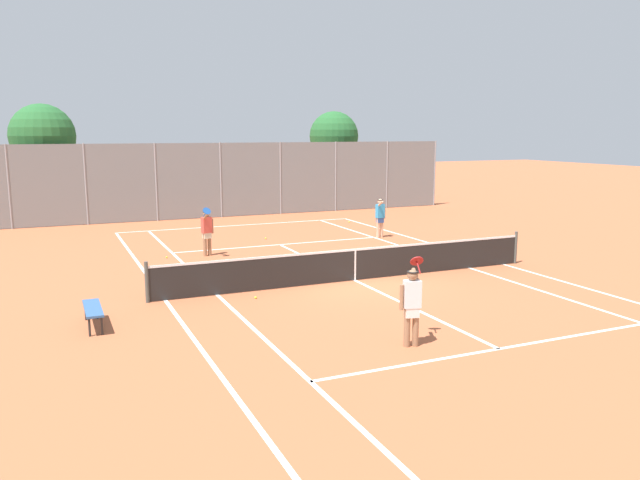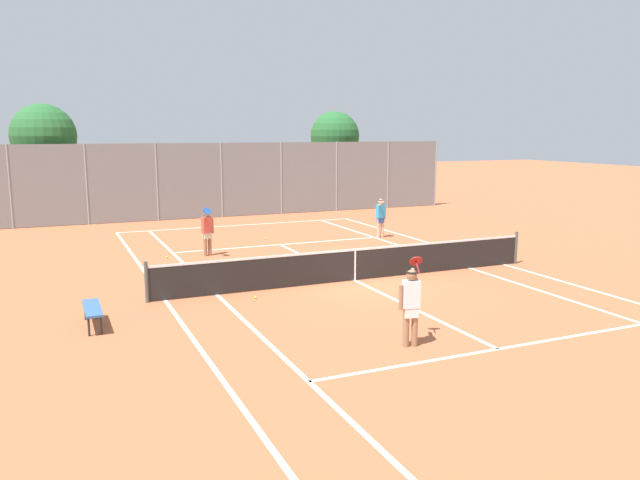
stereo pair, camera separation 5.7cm
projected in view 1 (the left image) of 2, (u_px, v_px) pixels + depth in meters
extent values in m
plane|color=#B25B38|center=(355.00, 280.00, 18.32)|extent=(120.00, 120.00, 0.00)
cube|color=white|center=(239.00, 225.00, 29.05)|extent=(11.00, 0.10, 0.01)
cube|color=white|center=(166.00, 300.00, 16.14)|extent=(0.10, 23.80, 0.01)
cube|color=white|center=(504.00, 264.00, 20.51)|extent=(0.10, 23.80, 0.01)
cube|color=white|center=(217.00, 295.00, 16.68)|extent=(0.10, 23.80, 0.01)
cube|color=white|center=(470.00, 268.00, 19.96)|extent=(0.10, 23.80, 0.01)
cube|color=white|center=(499.00, 349.00, 12.55)|extent=(8.26, 0.10, 0.01)
cube|color=white|center=(280.00, 245.00, 24.09)|extent=(8.26, 0.10, 0.01)
cube|color=white|center=(355.00, 280.00, 18.32)|extent=(0.10, 12.80, 0.01)
cylinder|color=#474C47|center=(147.00, 282.00, 15.86)|extent=(0.10, 0.10, 1.07)
cylinder|color=#474C47|center=(516.00, 248.00, 20.59)|extent=(0.10, 0.10, 1.07)
cube|color=black|center=(355.00, 265.00, 18.24)|extent=(11.90, 0.02, 0.89)
cube|color=white|center=(355.00, 250.00, 18.16)|extent=(11.90, 0.03, 0.06)
cube|color=white|center=(355.00, 266.00, 18.24)|extent=(0.05, 0.03, 0.89)
cylinder|color=#936B4C|center=(407.00, 327.00, 12.63)|extent=(0.13, 0.13, 0.82)
cylinder|color=#936B4C|center=(416.00, 327.00, 12.66)|extent=(0.13, 0.13, 0.82)
cube|color=white|center=(412.00, 311.00, 12.59)|extent=(0.31, 0.24, 0.24)
cube|color=white|center=(412.00, 294.00, 12.53)|extent=(0.38, 0.27, 0.56)
sphere|color=#936B4C|center=(413.00, 275.00, 12.46)|extent=(0.22, 0.22, 0.22)
cylinder|color=black|center=(413.00, 272.00, 12.45)|extent=(0.23, 0.23, 0.02)
cylinder|color=#936B4C|center=(402.00, 297.00, 12.50)|extent=(0.08, 0.08, 0.52)
cylinder|color=#936B4C|center=(416.00, 278.00, 12.63)|extent=(0.18, 0.46, 0.35)
cylinder|color=maroon|center=(419.00, 267.00, 12.88)|extent=(0.09, 0.25, 0.22)
cylinder|color=maroon|center=(417.00, 261.00, 12.98)|extent=(0.32, 0.26, 0.23)
cylinder|color=#936B4C|center=(209.00, 244.00, 21.94)|extent=(0.13, 0.13, 0.82)
cylinder|color=#936B4C|center=(205.00, 245.00, 21.83)|extent=(0.13, 0.13, 0.82)
cube|color=beige|center=(207.00, 235.00, 21.83)|extent=(0.32, 0.25, 0.24)
cube|color=#D84C3F|center=(207.00, 225.00, 21.77)|extent=(0.38, 0.28, 0.56)
sphere|color=#936B4C|center=(206.00, 214.00, 21.70)|extent=(0.22, 0.22, 0.22)
cylinder|color=black|center=(206.00, 212.00, 21.69)|extent=(0.23, 0.23, 0.02)
cylinder|color=#936B4C|center=(212.00, 226.00, 21.92)|extent=(0.08, 0.08, 0.52)
cylinder|color=#936B4C|center=(205.00, 217.00, 21.53)|extent=(0.20, 0.46, 0.35)
cylinder|color=#1E4C99|center=(205.00, 214.00, 21.22)|extent=(0.10, 0.25, 0.22)
cylinder|color=#1E4C99|center=(207.00, 211.00, 21.11)|extent=(0.32, 0.26, 0.23)
cylinder|color=#D8A884|center=(382.00, 227.00, 25.70)|extent=(0.13, 0.13, 0.82)
cylinder|color=#D8A884|center=(378.00, 228.00, 25.62)|extent=(0.13, 0.13, 0.82)
cube|color=#334C8C|center=(380.00, 220.00, 25.60)|extent=(0.29, 0.20, 0.24)
cube|color=#3399D8|center=(380.00, 211.00, 25.54)|extent=(0.36, 0.23, 0.56)
sphere|color=#D8A884|center=(380.00, 202.00, 25.47)|extent=(0.22, 0.22, 0.22)
cylinder|color=black|center=(380.00, 200.00, 25.46)|extent=(0.23, 0.23, 0.02)
cylinder|color=#D8A884|center=(385.00, 212.00, 25.66)|extent=(0.08, 0.08, 0.52)
cylinder|color=#D8A884|center=(380.00, 205.00, 25.31)|extent=(0.12, 0.46, 0.35)
sphere|color=#D1DB33|center=(266.00, 238.00, 25.32)|extent=(0.07, 0.07, 0.07)
sphere|color=#D1DB33|center=(363.00, 268.00, 19.88)|extent=(0.07, 0.07, 0.07)
sphere|color=#D1DB33|center=(167.00, 257.00, 21.53)|extent=(0.07, 0.07, 0.07)
sphere|color=#D1DB33|center=(349.00, 222.00, 29.88)|extent=(0.07, 0.07, 0.07)
sphere|color=#D1DB33|center=(256.00, 297.00, 16.31)|extent=(0.07, 0.07, 0.07)
cube|color=#33598C|center=(93.00, 308.00, 13.88)|extent=(0.36, 1.50, 0.05)
cylinder|color=#262626|center=(97.00, 310.00, 14.54)|extent=(0.05, 0.05, 0.41)
cylinder|color=#262626|center=(102.00, 326.00, 13.39)|extent=(0.05, 0.05, 0.41)
cylinder|color=#262626|center=(86.00, 311.00, 14.44)|extent=(0.05, 0.05, 0.41)
cylinder|color=#262626|center=(89.00, 327.00, 13.29)|extent=(0.05, 0.05, 0.41)
cylinder|color=gray|center=(9.00, 187.00, 27.67)|extent=(0.08, 0.08, 3.78)
cylinder|color=gray|center=(86.00, 184.00, 28.95)|extent=(0.08, 0.08, 3.78)
cylinder|color=gray|center=(156.00, 182.00, 30.22)|extent=(0.08, 0.08, 3.78)
cylinder|color=gray|center=(221.00, 180.00, 31.50)|extent=(0.08, 0.08, 3.78)
cylinder|color=gray|center=(281.00, 178.00, 32.78)|extent=(0.08, 0.08, 3.78)
cylinder|color=gray|center=(336.00, 176.00, 34.06)|extent=(0.08, 0.08, 3.78)
cylinder|color=gray|center=(387.00, 175.00, 35.33)|extent=(0.08, 0.08, 3.78)
cylinder|color=gray|center=(435.00, 173.00, 36.61)|extent=(0.08, 0.08, 3.78)
cube|color=slate|center=(221.00, 180.00, 31.50)|extent=(25.71, 0.02, 3.74)
cylinder|color=brown|center=(47.00, 190.00, 30.05)|extent=(0.26, 0.26, 3.05)
sphere|color=#26602D|center=(42.00, 136.00, 29.60)|extent=(3.03, 3.03, 3.03)
sphere|color=#26602D|center=(52.00, 144.00, 29.92)|extent=(1.81, 1.81, 1.81)
cylinder|color=brown|center=(334.00, 178.00, 38.14)|extent=(0.22, 0.22, 3.00)
sphere|color=#26602D|center=(334.00, 136.00, 37.71)|extent=(2.96, 2.96, 2.96)
sphere|color=#26602D|center=(333.00, 142.00, 37.63)|extent=(2.22, 2.22, 2.22)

